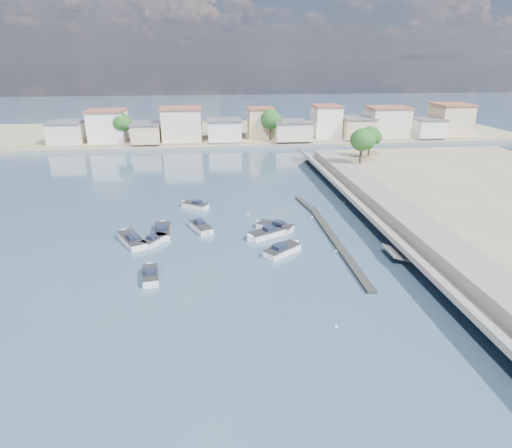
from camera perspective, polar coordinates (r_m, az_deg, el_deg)
The scene contains 17 objects.
ground at distance 81.56m, azimuth -0.26°, elevation 5.86°, with size 400.00×400.00×0.00m, color #273B4E.
seawall_walkway at distance 61.48m, azimuth 20.03°, elevation 0.17°, with size 5.00×90.00×1.80m, color slate.
breakwater at distance 57.33m, azimuth 9.61°, elevation -1.09°, with size 2.00×31.02×0.35m.
far_shore_land at distance 132.12m, azimuth -2.77°, elevation 12.13°, with size 160.00×40.00×1.40m, color gray.
far_shore_quay at distance 111.54m, azimuth -2.02°, elevation 10.28°, with size 160.00×2.50×0.80m, color slate.
far_town at distance 117.87m, azimuth 3.05°, elevation 13.09°, with size 113.01×12.80×8.35m.
shore_trees at distance 108.71m, azimuth 2.57°, elevation 13.09°, with size 74.56×38.32×7.92m.
motorboat_a at distance 46.67m, azimuth -13.89°, elevation -6.59°, with size 2.11×4.57×1.48m.
motorboat_b at distance 54.99m, azimuth -13.29°, elevation -2.14°, with size 3.20×3.82×1.48m.
motorboat_c at distance 57.86m, azimuth 2.34°, elevation -0.36°, with size 5.03×4.25×1.48m.
motorboat_d at distance 55.36m, azimuth 1.16°, elevation -1.38°, with size 5.17×3.96×1.48m.
motorboat_e at distance 57.87m, azimuth -12.35°, elevation -0.86°, with size 2.37×5.88×1.48m.
motorboat_f at distance 66.87m, azimuth -8.25°, elevation 2.47°, with size 4.34×3.73×1.48m.
motorboat_g at distance 57.83m, azimuth -7.25°, elevation -0.53°, with size 3.37×5.08×1.48m.
motorboat_h at distance 51.04m, azimuth 3.70°, elevation -3.46°, with size 4.97×4.49×1.48m.
sailboat at distance 55.98m, azimuth -16.32°, elevation -1.97°, with size 4.38×6.14×9.00m.
mooring_buoys at distance 57.15m, azimuth 7.97°, elevation -1.20°, with size 16.28×33.51×0.34m.
Camera 1 is at (-8.50, -38.16, 21.72)m, focal length 30.00 mm.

